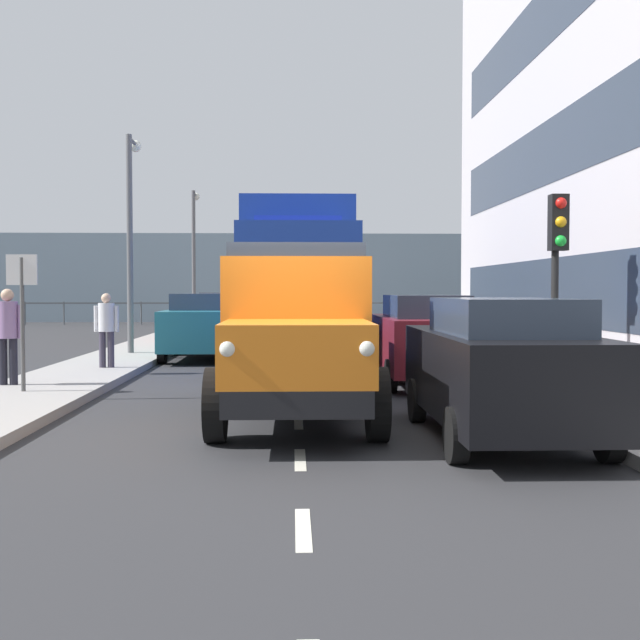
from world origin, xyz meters
name	(u,v)px	position (x,y,z in m)	size (l,w,h in m)	color
ground_plane	(296,359)	(0.00, -11.03, 0.00)	(80.00, 80.00, 0.00)	#2D2D30
sidewalk_left	(463,356)	(-4.42, -11.03, 0.07)	(2.07, 43.16, 0.15)	#9E9993
sidewalk_right	(126,357)	(4.42, -11.03, 0.07)	(2.07, 43.16, 0.15)	#9E9993
road_centreline_markings	(296,364)	(0.00, -9.50, 0.00)	(0.12, 38.15, 0.01)	silver
sea_horizon	(294,278)	(0.00, -35.61, 2.50)	(80.00, 0.80, 5.00)	gray
seawall_railing	(294,307)	(0.00, -32.01, 0.92)	(28.08, 0.08, 1.20)	#4C5156
truck_vintage_orange	(296,337)	(0.03, -0.93, 1.18)	(2.17, 5.64, 2.43)	black
lorry_cargo_blue	(297,279)	(-0.03, -9.06, 2.08)	(2.58, 8.20, 3.87)	#193899
car_black_kerbside_near	(501,367)	(-2.44, 0.34, 0.90)	(1.80, 4.25, 1.72)	black
car_maroon_kerbside_1	(424,338)	(-2.44, -5.37, 0.89)	(1.75, 4.13, 1.72)	maroon
car_teal_oppositeside_0	(203,325)	(2.44, -11.09, 0.90)	(1.86, 4.24, 1.72)	#1E6670
car_red_oppositeside_1	(225,316)	(2.44, -17.78, 0.90)	(1.94, 4.32, 1.72)	#B21E1E
pedestrian_couple_a	(8,328)	(5.08, -4.30, 1.14)	(0.53, 0.34, 1.69)	black
pedestrian_near_railing	(106,324)	(4.08, -7.38, 1.08)	(0.53, 0.34, 1.59)	#383342
traffic_light_near	(557,249)	(-4.19, -2.89, 2.47)	(0.28, 0.41, 3.20)	black
lamp_post_promenade	(131,222)	(4.38, -11.59, 3.63)	(0.32, 1.14, 5.77)	#59595B
lamp_post_far	(194,246)	(4.25, -24.15, 3.68)	(0.32, 1.14, 5.85)	#59595B
street_sign	(22,298)	(4.52, -3.39, 1.68)	(0.50, 0.07, 2.25)	#4C4C4C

